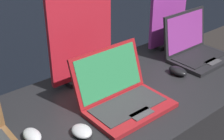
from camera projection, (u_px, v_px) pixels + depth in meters
name	position (u px, v px, depth m)	size (l,w,h in m)	color
mouse_front	(32.00, 135.00, 1.16)	(0.06, 0.09, 0.04)	#B2B2B7
laptop_middle	(122.00, 94.00, 1.35)	(0.37, 0.30, 0.23)	maroon
mouse_middle	(82.00, 131.00, 1.19)	(0.07, 0.09, 0.03)	#B2B2B7
promo_stand_middle	(81.00, 41.00, 1.47)	(0.35, 0.07, 0.44)	black
laptop_back	(195.00, 48.00, 1.77)	(0.34, 0.28, 0.25)	black
mouse_back	(178.00, 71.00, 1.61)	(0.07, 0.11, 0.04)	black
promo_stand_back	(169.00, 9.00, 1.84)	(0.29, 0.07, 0.50)	black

